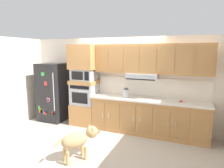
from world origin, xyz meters
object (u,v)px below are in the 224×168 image
microwave (84,75)px  screwdriver (181,102)px  refrigerator (53,92)px  built_in_oven (85,94)px  electric_kettle (126,93)px  dog (79,139)px

microwave → screwdriver: bearing=-0.3°
refrigerator → built_in_oven: size_ratio=2.51×
microwave → screwdriver: size_ratio=3.82×
built_in_oven → screwdriver: (2.65, -0.01, 0.03)m
electric_kettle → dog: bearing=-103.4°
built_in_oven → microwave: bearing=-0.8°
refrigerator → screwdriver: bearing=0.8°
built_in_oven → dog: bearing=-63.6°
built_in_oven → dog: (0.87, -1.75, -0.48)m
refrigerator → screwdriver: refrigerator is taller
refrigerator → electric_kettle: size_ratio=7.33×
refrigerator → electric_kettle: refrigerator is taller
dog → electric_kettle: bearing=20.7°
refrigerator → electric_kettle: bearing=0.5°
microwave → electric_kettle: bearing=-2.1°
microwave → electric_kettle: (1.27, -0.05, -0.43)m
built_in_oven → electric_kettle: built_in_oven is taller
refrigerator → microwave: bearing=3.6°
built_in_oven → microwave: 0.56m
screwdriver → dog: size_ratio=0.20×
microwave → screwdriver: 2.70m
electric_kettle → screwdriver: bearing=1.4°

